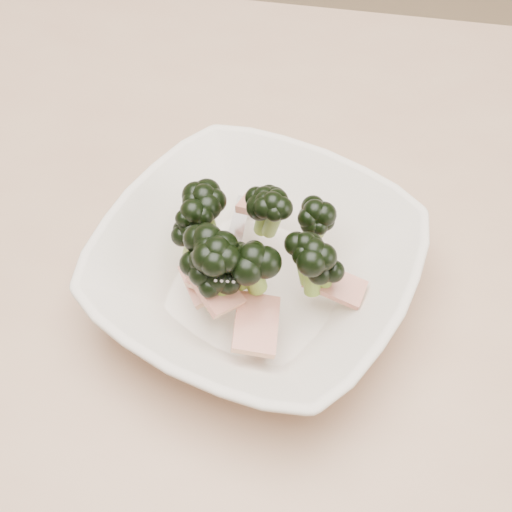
% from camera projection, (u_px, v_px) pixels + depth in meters
% --- Properties ---
extents(ground, '(4.00, 4.00, 0.00)m').
position_uv_depth(ground, '(205.00, 509.00, 1.25)').
color(ground, tan).
rests_on(ground, ground).
extents(dining_table, '(1.20, 0.80, 0.75)m').
position_uv_depth(dining_table, '(169.00, 306.00, 0.73)').
color(dining_table, tan).
rests_on(dining_table, ground).
extents(broccoli_dish, '(0.33, 0.33, 0.11)m').
position_uv_depth(broccoli_dish, '(254.00, 265.00, 0.59)').
color(broccoli_dish, beige).
rests_on(broccoli_dish, dining_table).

